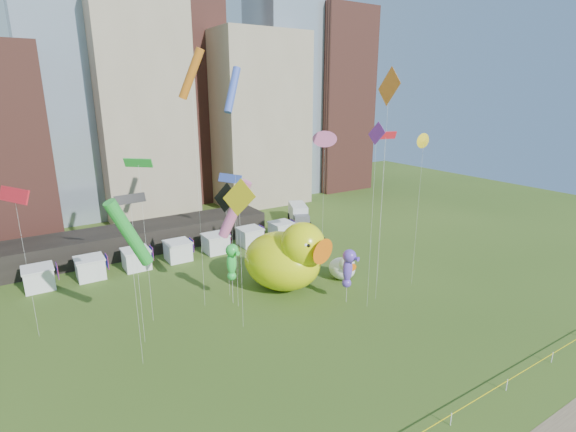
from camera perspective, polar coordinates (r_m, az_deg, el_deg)
skyline at (r=76.24m, az=-20.82°, el=16.16°), size 101.00×23.00×68.00m
pavilion at (r=59.22m, az=-20.79°, el=-3.12°), size 38.00×6.00×3.20m
vendor_tents at (r=55.04m, az=-14.27°, el=-4.53°), size 33.24×2.80×2.40m
big_duck at (r=44.93m, az=-0.20°, el=-5.46°), size 9.50×10.86×7.64m
small_duck at (r=48.33m, az=7.25°, el=-6.75°), size 3.38×4.10×2.96m
seahorse_green at (r=41.75m, az=-7.41°, el=-5.66°), size 1.44×1.70×6.18m
seahorse_purple at (r=42.30m, az=7.94°, el=-6.46°), size 1.63×1.86×5.54m
box_truck at (r=68.59m, az=1.39°, el=0.36°), size 4.80×6.94×2.78m
kite_0 at (r=39.42m, az=-32.39°, el=2.29°), size 2.16×3.45×12.90m
kite_1 at (r=39.46m, az=-7.01°, el=0.90°), size 3.17×2.71×12.53m
kite_2 at (r=34.66m, az=-20.06°, el=1.98°), size 2.30×0.56×12.60m
kite_3 at (r=37.66m, az=-19.12°, el=6.45°), size 2.04×1.91×14.78m
kite_4 at (r=35.24m, az=-6.45°, el=2.26°), size 1.64×2.78×13.37m
kite_5 at (r=45.54m, az=-7.33°, el=16.12°), size 2.72×2.12×22.47m
kite_6 at (r=38.84m, az=-12.61°, el=17.78°), size 2.33×2.20×23.55m
kite_7 at (r=38.76m, az=11.56°, el=9.83°), size 0.08×2.04×17.56m
kite_8 at (r=40.53m, az=12.72°, el=10.06°), size 2.21×0.72×16.56m
kite_9 at (r=51.43m, az=4.85°, el=10.04°), size 1.68×1.34×15.64m
kite_10 at (r=41.69m, az=-8.19°, el=2.27°), size 1.26×2.76×11.78m
kite_11 at (r=32.15m, az=-20.19°, el=-2.16°), size 3.22×1.49×13.14m
kite_12 at (r=45.21m, az=17.44°, el=9.34°), size 1.49×0.43×16.08m
kite_13 at (r=51.85m, az=-7.63°, el=4.90°), size 1.89×3.13×10.61m
kite_14 at (r=44.58m, az=13.15°, el=15.95°), size 0.73×3.65×22.33m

